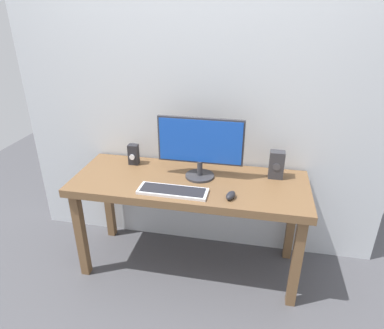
# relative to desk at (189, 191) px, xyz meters

# --- Properties ---
(ground_plane) EXTENTS (6.00, 6.00, 0.00)m
(ground_plane) POSITION_rel_desk_xyz_m (0.00, 0.00, -0.65)
(ground_plane) COLOR #4C4C51
(wall_back) EXTENTS (2.77, 0.04, 3.00)m
(wall_back) POSITION_rel_desk_xyz_m (0.00, 0.34, 0.85)
(wall_back) COLOR silver
(wall_back) RESTS_ON ground_plane
(desk) EXTENTS (1.61, 0.61, 0.74)m
(desk) POSITION_rel_desk_xyz_m (0.00, 0.00, 0.00)
(desk) COLOR brown
(desk) RESTS_ON ground_plane
(monitor) EXTENTS (0.58, 0.20, 0.42)m
(monitor) POSITION_rel_desk_xyz_m (0.06, 0.07, 0.32)
(monitor) COLOR #333338
(monitor) RESTS_ON desk
(keyboard_primary) EXTENTS (0.45, 0.15, 0.02)m
(keyboard_primary) POSITION_rel_desk_xyz_m (-0.07, -0.18, 0.09)
(keyboard_primary) COLOR silver
(keyboard_primary) RESTS_ON desk
(mouse) EXTENTS (0.08, 0.10, 0.04)m
(mouse) POSITION_rel_desk_xyz_m (0.30, -0.19, 0.11)
(mouse) COLOR #232328
(mouse) RESTS_ON desk
(speaker_right) EXTENTS (0.10, 0.08, 0.19)m
(speaker_right) POSITION_rel_desk_xyz_m (0.58, 0.16, 0.18)
(speaker_right) COLOR #333338
(speaker_right) RESTS_ON desk
(audio_controller) EXTENTS (0.07, 0.07, 0.15)m
(audio_controller) POSITION_rel_desk_xyz_m (-0.46, 0.17, 0.16)
(audio_controller) COLOR #232328
(audio_controller) RESTS_ON desk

